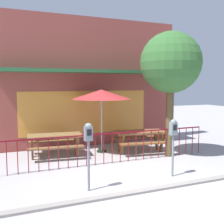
# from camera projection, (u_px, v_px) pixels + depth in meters

# --- Properties ---
(ground) EXTENTS (40.00, 40.00, 0.00)m
(ground) POSITION_uv_depth(u_px,v_px,m) (139.00, 182.00, 7.01)
(ground) COLOR #9F9B9E
(pub_storefront) EXTENTS (8.01, 1.44, 5.10)m
(pub_storefront) POSITION_uv_depth(u_px,v_px,m) (84.00, 82.00, 11.11)
(pub_storefront) COLOR #4F221A
(pub_storefront) RESTS_ON ground
(patio_fence_front) EXTENTS (6.75, 0.04, 0.97)m
(patio_fence_front) POSITION_uv_depth(u_px,v_px,m) (112.00, 143.00, 8.60)
(patio_fence_front) COLOR maroon
(patio_fence_front) RESTS_ON ground
(picnic_table_left) EXTENTS (1.94, 1.55, 0.79)m
(picnic_table_left) POSITION_uv_depth(u_px,v_px,m) (55.00, 139.00, 9.36)
(picnic_table_left) COLOR brown
(picnic_table_left) RESTS_ON ground
(picnic_table_right) EXTENTS (1.98, 1.61, 0.79)m
(picnic_table_right) POSITION_uv_depth(u_px,v_px,m) (140.00, 136.00, 10.02)
(picnic_table_right) COLOR brown
(picnic_table_right) RESTS_ON ground
(patio_umbrella) EXTENTS (2.13, 2.13, 2.28)m
(patio_umbrella) POSITION_uv_depth(u_px,v_px,m) (101.00, 95.00, 9.90)
(patio_umbrella) COLOR black
(patio_umbrella) RESTS_ON ground
(parking_meter_near) EXTENTS (0.18, 0.17, 1.59)m
(parking_meter_near) POSITION_uv_depth(u_px,v_px,m) (88.00, 139.00, 6.32)
(parking_meter_near) COLOR slate
(parking_meter_near) RESTS_ON ground
(parking_meter_far) EXTENTS (0.18, 0.17, 1.55)m
(parking_meter_far) POSITION_uv_depth(u_px,v_px,m) (173.00, 132.00, 7.33)
(parking_meter_far) COLOR slate
(parking_meter_far) RESTS_ON ground
(street_tree) EXTENTS (2.05, 2.05, 4.22)m
(street_tree) POSITION_uv_depth(u_px,v_px,m) (171.00, 64.00, 9.22)
(street_tree) COLOR brown
(street_tree) RESTS_ON ground
(curb_edge) EXTENTS (11.21, 0.20, 0.11)m
(curb_edge) POSITION_uv_depth(u_px,v_px,m) (152.00, 191.00, 6.45)
(curb_edge) COLOR gray
(curb_edge) RESTS_ON ground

